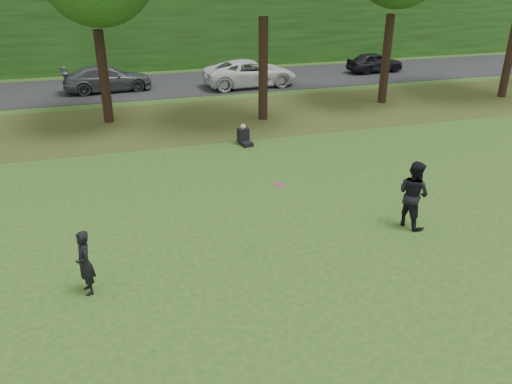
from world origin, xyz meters
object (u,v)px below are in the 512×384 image
frisbee (279,185)px  seated_person (244,137)px  player_left (85,263)px  player_right (413,194)px

frisbee → seated_person: 8.73m
player_left → frisbee: size_ratio=5.13×
seated_person → player_right: bearing=-82.5°
frisbee → player_left: bearing=-176.3°
player_left → player_right: bearing=79.0°
player_right → seated_person: bearing=1.1°
player_left → frisbee: frisbee is taller
frisbee → seated_person: size_ratio=0.36×
player_left → frisbee: (4.56, 0.29, 1.16)m
player_left → seated_person: 10.62m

